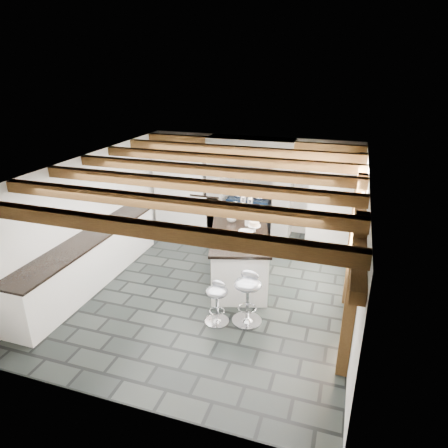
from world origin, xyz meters
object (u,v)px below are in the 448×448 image
(bar_stool_near, at_px, (248,292))
(bar_stool_far, at_px, (217,298))
(kitchen_island, at_px, (239,256))
(range_cooker, at_px, (249,214))

(bar_stool_near, bearing_deg, bar_stool_far, -153.88)
(kitchen_island, height_order, bar_stool_far, kitchen_island)
(bar_stool_near, height_order, bar_stool_far, bar_stool_near)
(range_cooker, xyz_separation_m, kitchen_island, (0.42, -2.30, 0.04))
(range_cooker, bearing_deg, kitchen_island, -79.79)
(bar_stool_near, relative_size, bar_stool_far, 1.23)
(range_cooker, height_order, bar_stool_near, range_cooker)
(range_cooker, relative_size, bar_stool_far, 1.38)
(range_cooker, relative_size, kitchen_island, 0.45)
(range_cooker, distance_m, kitchen_island, 2.34)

